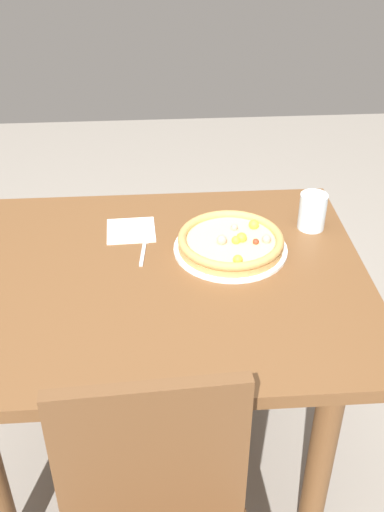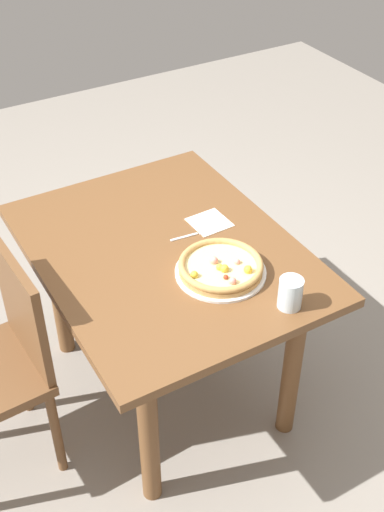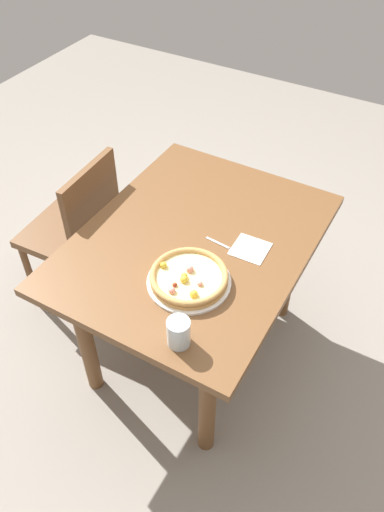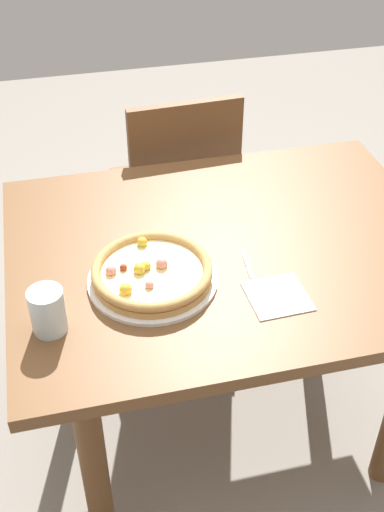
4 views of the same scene
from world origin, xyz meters
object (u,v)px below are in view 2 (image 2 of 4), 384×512
dining_table (166,273)px  plate (221,272)px  pizza (221,267)px  napkin (209,222)px  fork (195,234)px  drinking_glass (290,293)px

dining_table → plate: plate is taller
pizza → napkin: (-0.28, 0.12, -0.03)m
fork → napkin: (-0.04, 0.09, -0.00)m
pizza → napkin: size_ratio=2.11×
drinking_glass → napkin: drinking_glass is taller
dining_table → pizza: pizza is taller
fork → napkin: size_ratio=1.18×
dining_table → drinking_glass: size_ratio=10.56×
plate → fork: size_ratio=1.92×
drinking_glass → dining_table: bearing=-156.4°
pizza → fork: bearing=171.7°
dining_table → pizza: 0.29m
pizza → napkin: bearing=156.2°
plate → fork: (-0.24, 0.04, -0.00)m
pizza → drinking_glass: 0.27m
plate → pizza: pizza is taller
fork → dining_table: bearing=-166.7°
drinking_glass → napkin: (-0.53, 0.02, -0.05)m
dining_table → drinking_glass: (0.47, 0.21, 0.17)m
plate → napkin: (-0.28, 0.12, -0.00)m
dining_table → fork: fork is taller
dining_table → plate: 0.27m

